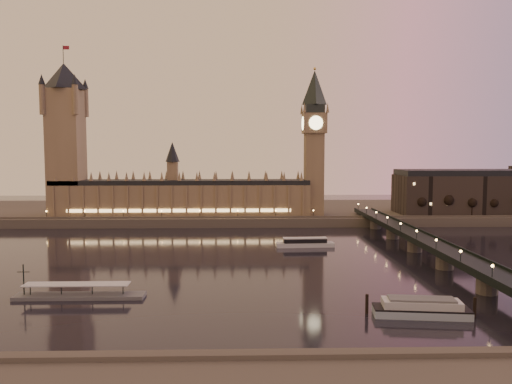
{
  "coord_description": "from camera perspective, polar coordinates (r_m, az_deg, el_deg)",
  "views": [
    {
      "loc": [
        3.53,
        -231.94,
        51.72
      ],
      "look_at": [
        10.59,
        35.0,
        29.63
      ],
      "focal_mm": 35.0,
      "sensor_mm": 36.0,
      "label": 1
    }
  ],
  "objects": [
    {
      "name": "ground",
      "position": [
        237.67,
        -2.35,
        -7.84
      ],
      "size": [
        700.0,
        700.0,
        0.0
      ],
      "primitive_type": "plane",
      "color": "black",
      "rests_on": "ground"
    },
    {
      "name": "far_embankment",
      "position": [
        400.8,
        2.28,
        -2.26
      ],
      "size": [
        560.0,
        130.0,
        6.0
      ],
      "primitive_type": "cube",
      "color": "#423D35",
      "rests_on": "ground"
    },
    {
      "name": "palace_of_westminster",
      "position": [
        356.89,
        -8.54,
        -0.15
      ],
      "size": [
        180.0,
        26.62,
        52.0
      ],
      "color": "brown",
      "rests_on": "ground"
    },
    {
      "name": "victoria_tower",
      "position": [
        374.2,
        -20.93,
        6.57
      ],
      "size": [
        31.68,
        31.68,
        118.0
      ],
      "color": "brown",
      "rests_on": "ground"
    },
    {
      "name": "big_ben",
      "position": [
        356.73,
        6.66,
        6.66
      ],
      "size": [
        17.68,
        17.68,
        104.0
      ],
      "color": "brown",
      "rests_on": "ground"
    },
    {
      "name": "westminster_bridge",
      "position": [
        252.37,
        19.05,
        -6.08
      ],
      "size": [
        13.2,
        260.0,
        15.3
      ],
      "color": "black",
      "rests_on": "ground"
    },
    {
      "name": "city_block",
      "position": [
        411.32,
        26.22,
        0.13
      ],
      "size": [
        155.0,
        45.0,
        34.0
      ],
      "color": "black",
      "rests_on": "ground"
    },
    {
      "name": "bare_tree_0",
      "position": [
        365.33,
        18.7,
        -1.2
      ],
      "size": [
        6.29,
        6.29,
        12.79
      ],
      "color": "black",
      "rests_on": "ground"
    },
    {
      "name": "bare_tree_1",
      "position": [
        371.24,
        21.05,
        -1.18
      ],
      "size": [
        6.29,
        6.29,
        12.79
      ],
      "color": "black",
      "rests_on": "ground"
    },
    {
      "name": "bare_tree_2",
      "position": [
        377.75,
        23.32,
        -1.15
      ],
      "size": [
        6.29,
        6.29,
        12.79
      ],
      "color": "black",
      "rests_on": "ground"
    },
    {
      "name": "bare_tree_3",
      "position": [
        384.84,
        25.51,
        -1.13
      ],
      "size": [
        6.29,
        6.29,
        12.79
      ],
      "color": "black",
      "rests_on": "ground"
    },
    {
      "name": "cruise_boat_a",
      "position": [
        271.79,
        5.63,
        -5.79
      ],
      "size": [
        31.39,
        8.14,
        4.98
      ],
      "rotation": [
        0.0,
        0.0,
        0.05
      ],
      "color": "silver",
      "rests_on": "ground"
    },
    {
      "name": "moored_barge",
      "position": [
        168.27,
        18.37,
        -12.48
      ],
      "size": [
        33.85,
        11.78,
        6.25
      ],
      "rotation": [
        0.0,
        0.0,
        -0.12
      ],
      "color": "#98AFC2",
      "rests_on": "ground"
    },
    {
      "name": "pontoon_pier",
      "position": [
        189.86,
        -19.54,
        -10.95
      ],
      "size": [
        45.36,
        7.56,
        12.1
      ],
      "color": "#595B5E",
      "rests_on": "ground"
    }
  ]
}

